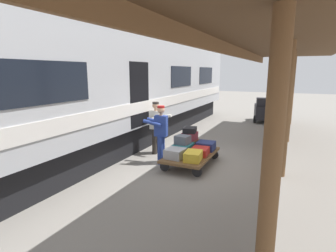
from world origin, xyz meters
name	(u,v)px	position (x,y,z in m)	size (l,w,h in m)	color
ground_plane	(206,164)	(0.00, 0.00, 0.00)	(60.00, 60.00, 0.00)	gray
platform_canopy	(288,44)	(-1.93, 0.00, 3.29)	(3.20, 16.28, 3.56)	brown
train_car	(101,90)	(3.70, 0.00, 2.06)	(3.02, 19.46, 4.00)	#B7BABF
luggage_cart	(191,155)	(0.40, 0.20, 0.29)	(1.19, 2.02, 0.33)	brown
suitcase_yellow_case	(193,156)	(0.14, 0.75, 0.46)	(0.42, 0.58, 0.24)	gold
suitcase_navy_fabric	(206,146)	(0.14, -0.36, 0.46)	(0.52, 0.51, 0.25)	navy
suitcase_red_plastic	(200,151)	(0.14, 0.20, 0.43)	(0.46, 0.56, 0.20)	#AD231E
suitcase_teal_softside	(183,148)	(0.66, 0.20, 0.46)	(0.49, 0.62, 0.26)	#1E666B
suitcase_gray_aluminum	(175,153)	(0.66, 0.75, 0.46)	(0.48, 0.52, 0.26)	#9EA0A5
suitcase_brown_leather	(190,144)	(0.66, -0.36, 0.45)	(0.40, 0.62, 0.24)	brown
suitcase_burgundy_valise	(190,136)	(0.66, -0.36, 0.70)	(0.33, 0.49, 0.26)	maroon
suitcase_black_hardshell	(190,130)	(0.65, -0.34, 0.90)	(0.37, 0.45, 0.16)	black
suitcase_slate_roller	(183,140)	(0.67, 0.20, 0.72)	(0.38, 0.37, 0.25)	#4C515B
porter_in_overalls	(160,132)	(1.28, 0.43, 0.93)	(0.71, 0.50, 1.70)	navy
porter_by_door	(156,126)	(1.83, -0.38, 0.93)	(0.67, 0.42, 1.70)	#332D28
baggage_tug	(266,110)	(-0.82, -7.88, 0.63)	(1.39, 1.87, 1.30)	black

